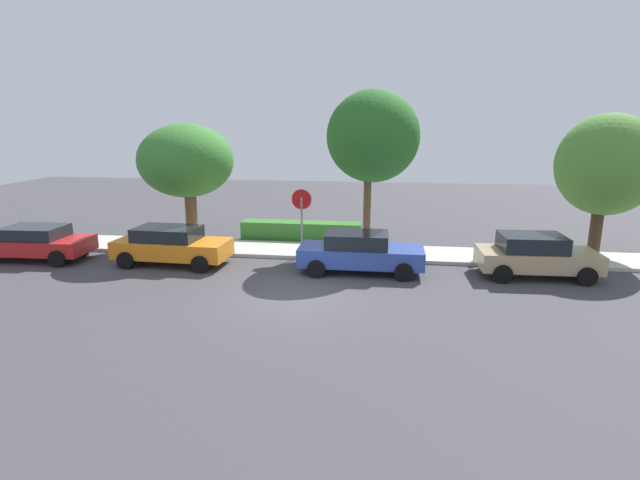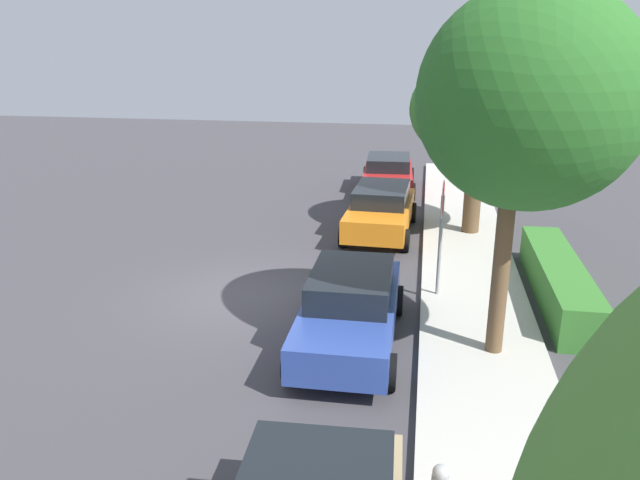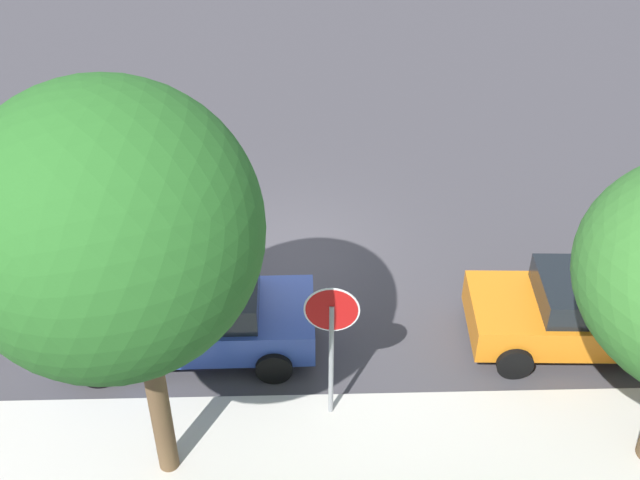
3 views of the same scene
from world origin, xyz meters
name	(u,v)px [view 2 (image 2 of 3)]	position (x,y,z in m)	size (l,w,h in m)	color
ground_plane	(240,297)	(0.00, 0.00, 0.00)	(60.00, 60.00, 0.00)	#423F44
sidewalk_curb	(476,310)	(0.00, 5.28, 0.07)	(32.00, 2.36, 0.14)	beige
stop_sign	(442,218)	(-0.62, 4.45, 1.93)	(0.84, 0.08, 2.78)	gray
parked_car_blue	(350,307)	(1.81, 2.76, 0.76)	(4.47, 1.96, 1.47)	#2D479E
parked_car_orange	(381,209)	(-5.38, 2.80, 0.76)	(4.37, 2.09, 1.45)	orange
parked_car_red	(388,173)	(-10.93, 2.66, 0.71)	(4.19, 2.18, 1.35)	red
street_tree_near_corner	(531,99)	(2.07, 5.65, 4.74)	(3.70, 3.70, 6.58)	brown
street_tree_mid_block	(480,110)	(-5.73, 5.49, 3.70)	(3.98, 3.98, 5.26)	brown
front_yard_hedge	(558,280)	(-1.13, 7.14, 0.45)	(5.44, 0.92, 0.90)	#387A2D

